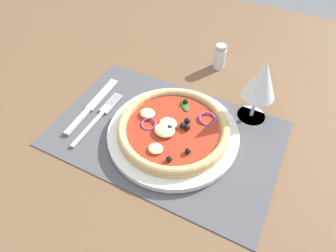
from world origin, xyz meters
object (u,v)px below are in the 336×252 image
Objects in this scene: pizza at (173,128)px; fork at (100,115)px; plate at (173,134)px; knife at (93,104)px; wine_glass at (262,81)px; pepper_shaker at (220,57)px.

pizza reaches higher than fork.
knife is (-21.03, 0.09, -0.44)cm from plate.
wine_glass is at bearing -63.02° from fork.
knife is 35.22cm from pepper_shaker.
pizza is 1.31× the size of fork.
plate reaches higher than fork.
plate is at bearing 27.70° from pizza.
pizza is at bearing -152.30° from plate.
fork is 1.21× the size of wine_glass.
wine_glass is at bearing -47.19° from pepper_shaker.
plate is 1.55× the size of fork.
pizza is at bearing -83.52° from fork.
pizza is 21.11cm from knife.
pepper_shaker is at bearing 132.81° from wine_glass.
pepper_shaker is (-13.23, 14.29, -7.07)cm from wine_glass.
pepper_shaker is (17.54, 30.31, 2.63)cm from fork.
knife is at bearing 179.70° from pizza.
fork is 36.03cm from wine_glass.
wine_glass reaches higher than knife.
pepper_shaker is (0.10, 28.15, 2.16)cm from plate.
wine_glass reaches higher than fork.
knife is at bearing 57.43° from fork.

